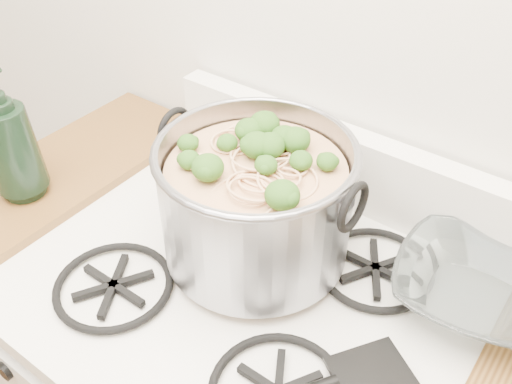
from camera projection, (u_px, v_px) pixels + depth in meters
name	position (u px, v px, depth m)	size (l,w,h in m)	color
counter_left	(96.00, 310.00, 1.50)	(0.25, 0.65, 0.92)	silver
stock_pot	(256.00, 203.00, 0.96)	(0.36, 0.33, 0.22)	gray
spatula	(372.00, 370.00, 0.81)	(0.29, 0.31, 0.02)	black
glass_bowl	(471.00, 294.00, 0.92)	(0.10, 0.10, 0.02)	white
bottle	(9.00, 137.00, 1.07)	(0.10, 0.10, 0.27)	black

